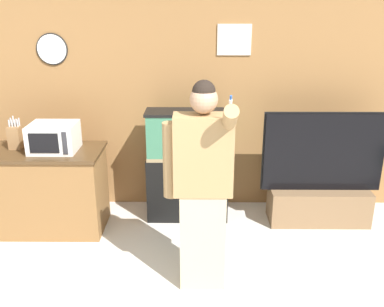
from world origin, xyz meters
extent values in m
cube|color=olive|center=(0.00, 2.96, 1.30)|extent=(10.00, 0.06, 2.60)
cube|color=beige|center=(0.70, 2.93, 1.97)|extent=(0.37, 0.02, 0.33)
cylinder|color=white|center=(-1.32, 2.92, 1.87)|extent=(0.32, 0.03, 0.32)
cylinder|color=black|center=(-1.32, 2.92, 1.87)|extent=(0.35, 0.01, 0.35)
cube|color=brown|center=(-1.37, 2.29, 0.44)|extent=(1.28, 0.62, 0.87)
cube|color=#48321C|center=(-1.37, 2.29, 0.89)|extent=(1.32, 0.66, 0.03)
cube|color=white|center=(-1.19, 2.29, 1.05)|extent=(0.47, 0.39, 0.29)
cube|color=black|center=(-1.22, 2.09, 1.05)|extent=(0.29, 0.01, 0.20)
cube|color=#2D2D33|center=(-1.02, 2.09, 1.05)|extent=(0.05, 0.01, 0.23)
cube|color=olive|center=(-1.61, 2.35, 1.03)|extent=(0.12, 0.11, 0.24)
cylinder|color=#B7B7BC|center=(-1.66, 2.35, 1.18)|extent=(0.02, 0.02, 0.07)
cylinder|color=#B7B7BC|center=(-1.63, 2.35, 1.18)|extent=(0.02, 0.02, 0.07)
cylinder|color=#B7B7BC|center=(-1.60, 2.35, 1.18)|extent=(0.02, 0.02, 0.07)
cylinder|color=#B7B7BC|center=(-1.57, 2.35, 1.18)|extent=(0.02, 0.02, 0.08)
cylinder|color=#B7B7BC|center=(-1.66, 2.40, 1.18)|extent=(0.02, 0.02, 0.08)
cylinder|color=#B7B7BC|center=(-1.63, 2.40, 1.20)|extent=(0.02, 0.02, 0.10)
cylinder|color=#B7B7BC|center=(-1.60, 2.40, 1.18)|extent=(0.02, 0.02, 0.07)
cylinder|color=#B7B7BC|center=(-1.57, 2.40, 1.18)|extent=(0.02, 0.02, 0.08)
cube|color=black|center=(0.18, 2.57, 0.37)|extent=(0.91, 0.36, 0.73)
cube|color=#937F5B|center=(0.18, 2.57, 0.75)|extent=(0.88, 0.35, 0.04)
cube|color=#387556|center=(0.18, 2.57, 1.00)|extent=(0.87, 0.34, 0.51)
cube|color=black|center=(0.18, 2.57, 1.24)|extent=(0.91, 0.36, 0.03)
cube|color=brown|center=(1.66, 2.46, 0.20)|extent=(1.10, 0.40, 0.40)
cube|color=black|center=(1.66, 2.46, 0.83)|extent=(1.29, 0.05, 0.86)
cube|color=black|center=(1.66, 2.49, 0.83)|extent=(1.32, 0.01, 0.89)
cube|color=#BCAD89|center=(0.34, 1.31, 0.44)|extent=(0.38, 0.21, 0.88)
cube|color=#A37F51|center=(0.34, 1.31, 1.21)|extent=(0.48, 0.23, 0.66)
sphere|color=tan|center=(0.34, 1.31, 1.66)|extent=(0.22, 0.22, 0.22)
sphere|color=black|center=(0.34, 1.31, 1.72)|extent=(0.18, 0.18, 0.18)
cylinder|color=#A37F51|center=(0.07, 1.31, 1.17)|extent=(0.12, 0.12, 0.63)
cylinder|color=#A37F51|center=(0.53, 1.17, 1.54)|extent=(0.11, 0.35, 0.29)
cylinder|color=white|center=(0.53, 1.15, 1.65)|extent=(0.02, 0.06, 0.11)
cylinder|color=#2856B2|center=(0.53, 1.13, 1.71)|extent=(0.02, 0.03, 0.05)
camera|label=1|loc=(0.27, -1.90, 2.37)|focal=40.00mm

